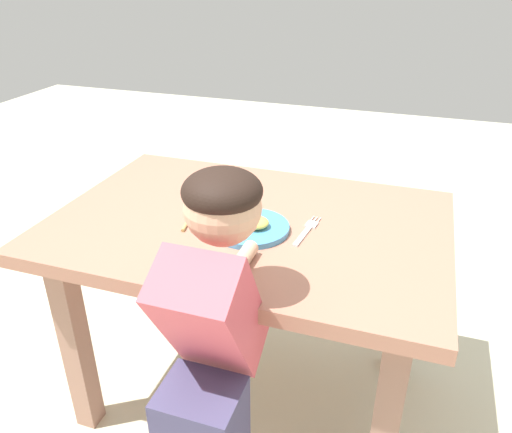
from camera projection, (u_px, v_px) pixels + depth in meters
ground_plane at (250, 391)px, 1.85m from camera, size 8.00×8.00×0.00m
dining_table at (249, 250)px, 1.57m from camera, size 1.19×0.81×0.72m
plate at (250, 226)px, 1.46m from camera, size 0.23×0.23×0.05m
fork at (307, 231)px, 1.45m from camera, size 0.04×0.19×0.01m
spoon at (194, 208)px, 1.57m from camera, size 0.06×0.20×0.02m
person at (211, 372)px, 1.17m from camera, size 0.19×0.44×1.04m
napkin at (233, 196)px, 1.67m from camera, size 0.15×0.15×0.00m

